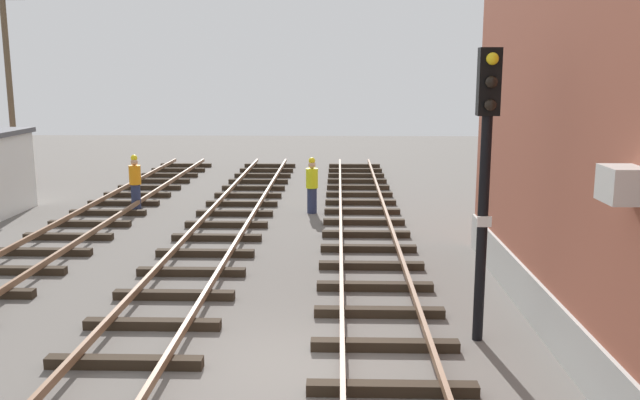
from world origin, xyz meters
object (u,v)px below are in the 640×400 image
Objects in this scene: track_worker_foreground at (312,186)px; track_worker_distant at (135,182)px; signal_mast at (486,161)px; utility_pole_far at (9,83)px.

track_worker_foreground and track_worker_distant have the same top height.
utility_pole_far is at bearing 134.02° from signal_mast.
track_worker_foreground is at bearing -5.25° from track_worker_distant.
track_worker_foreground is (-3.32, 10.76, -2.23)m from signal_mast.
track_worker_distant is at bearing -38.49° from utility_pole_far.
track_worker_distant is (-9.40, 11.32, -2.23)m from signal_mast.
track_worker_foreground is at bearing 107.16° from signal_mast.
track_worker_distant is at bearing 129.69° from signal_mast.
signal_mast is at bearing -72.84° from track_worker_foreground.
utility_pole_far is at bearing 155.29° from track_worker_foreground.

